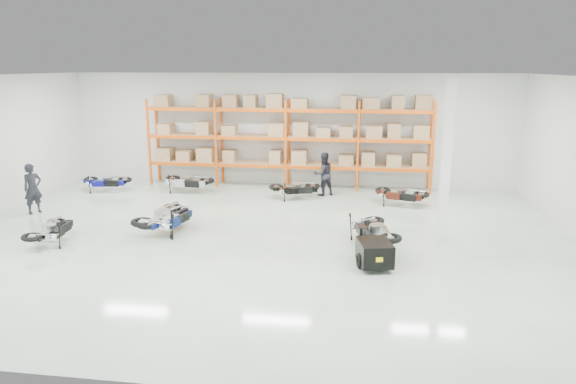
# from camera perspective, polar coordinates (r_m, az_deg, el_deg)

# --- Properties ---
(room) EXTENTS (18.00, 18.00, 18.00)m
(room) POSITION_cam_1_polar(r_m,az_deg,el_deg) (14.16, -3.80, 3.50)
(room) COLOR silver
(room) RESTS_ON ground
(pallet_rack) EXTENTS (11.28, 0.98, 3.62)m
(pallet_rack) POSITION_cam_1_polar(r_m,az_deg,el_deg) (20.44, -0.09, 6.78)
(pallet_rack) COLOR #E1500B
(pallet_rack) RESTS_ON ground
(structural_column) EXTENTS (0.25, 0.25, 4.50)m
(structural_column) POSITION_cam_1_polar(r_m,az_deg,el_deg) (14.54, 17.15, 3.18)
(structural_column) COLOR white
(structural_column) RESTS_ON ground
(moto_blue_centre) EXTENTS (1.28, 1.92, 1.14)m
(moto_blue_centre) POSITION_cam_1_polar(r_m,az_deg,el_deg) (15.39, -13.16, -2.55)
(moto_blue_centre) COLOR #081852
(moto_blue_centre) RESTS_ON ground
(moto_silver_left) EXTENTS (1.32, 2.08, 1.25)m
(moto_silver_left) POSITION_cam_1_polar(r_m,az_deg,el_deg) (15.55, -13.48, -2.21)
(moto_silver_left) COLOR #B4B7BB
(moto_silver_left) RESTS_ON ground
(moto_black_far_left) EXTENTS (0.92, 1.65, 1.03)m
(moto_black_far_left) POSITION_cam_1_polar(r_m,az_deg,el_deg) (15.58, -24.81, -3.51)
(moto_black_far_left) COLOR black
(moto_black_far_left) RESTS_ON ground
(moto_touring_right) EXTENTS (1.34, 2.00, 1.18)m
(moto_touring_right) POSITION_cam_1_polar(r_m,az_deg,el_deg) (14.13, 9.48, -3.77)
(moto_touring_right) COLOR black
(moto_touring_right) RESTS_ON ground
(trailer) EXTENTS (0.94, 1.64, 0.67)m
(trailer) POSITION_cam_1_polar(r_m,az_deg,el_deg) (12.67, 9.59, -6.68)
(trailer) COLOR black
(trailer) RESTS_ON ground
(moto_back_a) EXTENTS (1.71, 0.97, 1.06)m
(moto_back_a) POSITION_cam_1_polar(r_m,az_deg,el_deg) (21.18, -19.63, 1.40)
(moto_back_a) COLOR navy
(moto_back_a) RESTS_ON ground
(moto_back_b) EXTENTS (1.86, 1.11, 1.14)m
(moto_back_b) POSITION_cam_1_polar(r_m,az_deg,el_deg) (20.22, -11.19, 1.48)
(moto_back_b) COLOR #ADB3B7
(moto_back_b) RESTS_ON ground
(moto_back_c) EXTENTS (1.79, 1.22, 1.06)m
(moto_back_c) POSITION_cam_1_polar(r_m,az_deg,el_deg) (18.84, 0.83, 0.72)
(moto_back_c) COLOR black
(moto_back_c) RESTS_ON ground
(moto_back_d) EXTENTS (1.82, 1.30, 1.07)m
(moto_back_d) POSITION_cam_1_polar(r_m,az_deg,el_deg) (18.39, 12.39, 0.08)
(moto_back_d) COLOR #45160D
(moto_back_d) RESTS_ON ground
(person_left) EXTENTS (0.66, 0.73, 1.67)m
(person_left) POSITION_cam_1_polar(r_m,az_deg,el_deg) (18.94, -26.49, 0.34)
(person_left) COLOR black
(person_left) RESTS_ON ground
(person_back) EXTENTS (1.00, 0.94, 1.64)m
(person_back) POSITION_cam_1_polar(r_m,az_deg,el_deg) (19.34, 3.95, 2.01)
(person_back) COLOR black
(person_back) RESTS_ON ground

